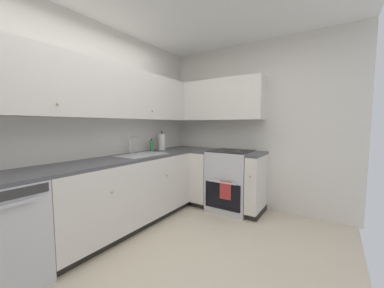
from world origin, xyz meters
The scene contains 14 objects.
ground_plane centered at (0.00, 0.00, -0.01)m, with size 4.10×2.82×0.02m, color beige.
wall_back centered at (0.00, 1.44, 1.29)m, with size 4.20×0.05×2.59m, color silver.
wall_right centered at (2.08, 0.00, 1.29)m, with size 0.05×2.92×2.59m, color silver.
lower_cabinets_back centered at (0.45, 1.11, 0.44)m, with size 2.00×0.62×0.88m.
countertop_back centered at (0.45, 1.11, 0.90)m, with size 3.20×0.60×0.04m, color #4C4C51.
lower_cabinets_right centered at (1.75, 0.35, 0.44)m, with size 0.62×1.07×0.88m.
countertop_right centered at (1.75, 0.35, 0.90)m, with size 0.60×1.07×0.03m.
oven_range centered at (1.77, 0.23, 0.47)m, with size 0.68×0.62×1.06m.
upper_cabinets_back centered at (0.29, 1.25, 1.72)m, with size 2.88×0.34×0.64m.
upper_cabinets_right centered at (1.89, 0.60, 1.72)m, with size 0.32×1.62×0.64m.
sink centered at (0.71, 1.08, 0.87)m, with size 0.65×0.40×0.10m.
faucet centered at (0.72, 1.29, 1.06)m, with size 0.07×0.16×0.25m.
soap_bottle centered at (1.12, 1.29, 1.00)m, with size 0.06×0.06×0.19m.
paper_towel_roll centered at (1.33, 1.27, 1.04)m, with size 0.11×0.11×0.32m.
Camera 1 is at (-1.39, -1.10, 1.32)m, focal length 20.57 mm.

